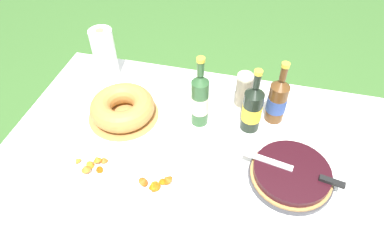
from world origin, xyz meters
The scene contains 13 objects.
ground_plane centered at (0.00, 0.00, 0.00)m, with size 16.00×16.00×0.00m, color #3D6B2D.
garden_table centered at (0.00, 0.00, 0.64)m, with size 1.68×1.05×0.70m.
tablecloth centered at (0.00, 0.00, 0.69)m, with size 1.69×1.06×0.10m.
berry_tart centered at (0.34, -0.04, 0.74)m, with size 0.32×0.32×0.06m.
serving_knife centered at (0.37, -0.05, 0.77)m, with size 0.37×0.09×0.01m.
bundt_cake centered at (-0.40, 0.13, 0.76)m, with size 0.31×0.31×0.10m.
cup_stack centered at (0.10, 0.33, 0.80)m, with size 0.07×0.07×0.18m.
cider_bottle_green centered at (-0.06, 0.17, 0.84)m, with size 0.08×0.08×0.34m.
cider_bottle_amber centered at (0.25, 0.27, 0.82)m, with size 0.08×0.08×0.30m.
juice_bottle_red centered at (0.15, 0.19, 0.82)m, with size 0.08×0.08×0.31m.
snack_plate_near centered at (-0.42, -0.17, 0.72)m, with size 0.22×0.22×0.05m.
snack_plate_left centered at (-0.14, -0.21, 0.72)m, with size 0.20×0.20×0.05m.
paper_towel_roll centered at (-0.59, 0.39, 0.84)m, with size 0.11×0.11×0.26m.
Camera 1 is at (0.15, -0.86, 1.80)m, focal length 32.00 mm.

